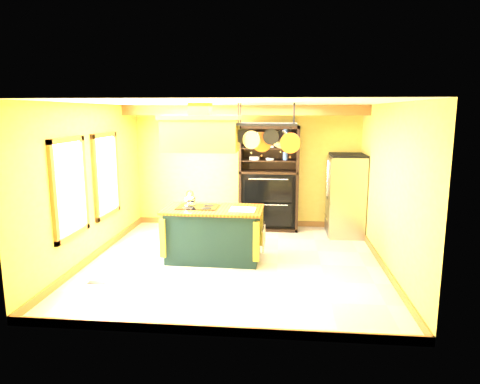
% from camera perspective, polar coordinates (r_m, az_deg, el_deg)
% --- Properties ---
extents(floor, '(5.00, 5.00, 0.00)m').
position_cam_1_polar(floor, '(7.50, -0.73, -9.31)').
color(floor, beige).
rests_on(floor, ground).
extents(ceiling, '(5.00, 5.00, 0.00)m').
position_cam_1_polar(ceiling, '(7.05, -0.79, 11.80)').
color(ceiling, white).
rests_on(ceiling, wall_back).
extents(wall_back, '(5.00, 0.02, 2.70)m').
position_cam_1_polar(wall_back, '(9.61, 0.88, 3.41)').
color(wall_back, '#E2BF52').
rests_on(wall_back, floor).
extents(wall_front, '(5.00, 0.02, 2.70)m').
position_cam_1_polar(wall_front, '(4.73, -4.11, -4.16)').
color(wall_front, '#E2BF52').
rests_on(wall_front, floor).
extents(wall_left, '(0.02, 5.00, 2.70)m').
position_cam_1_polar(wall_left, '(7.83, -19.27, 1.16)').
color(wall_left, '#E2BF52').
rests_on(wall_left, floor).
extents(wall_right, '(0.02, 5.00, 2.70)m').
position_cam_1_polar(wall_right, '(7.31, 19.10, 0.55)').
color(wall_right, '#E2BF52').
rests_on(wall_right, floor).
extents(ceiling_beam, '(5.00, 0.15, 0.20)m').
position_cam_1_polar(ceiling_beam, '(8.74, 0.47, 10.84)').
color(ceiling_beam, '#9C5A30').
rests_on(ceiling_beam, ceiling).
extents(window_near, '(0.06, 1.06, 1.56)m').
position_cam_1_polar(window_near, '(7.10, -21.72, 0.49)').
color(window_near, '#9C5A30').
rests_on(window_near, wall_left).
extents(window_far, '(0.06, 1.06, 1.56)m').
position_cam_1_polar(window_far, '(8.35, -17.37, 2.18)').
color(window_far, '#9C5A30').
rests_on(window_far, wall_left).
extents(kitchen_island, '(1.72, 0.99, 1.11)m').
position_cam_1_polar(kitchen_island, '(7.51, -3.54, -5.53)').
color(kitchen_island, '#13272B').
rests_on(kitchen_island, floor).
extents(range_hood, '(1.32, 0.75, 0.80)m').
position_cam_1_polar(range_hood, '(7.26, -5.26, 8.01)').
color(range_hood, gold).
rests_on(range_hood, ceiling).
extents(pot_rack, '(1.09, 0.50, 0.81)m').
position_cam_1_polar(pot_rack, '(7.13, 3.65, 8.01)').
color(pot_rack, black).
rests_on(pot_rack, ceiling).
extents(refrigerator, '(0.72, 0.85, 1.67)m').
position_cam_1_polar(refrigerator, '(9.17, 13.87, -0.67)').
color(refrigerator, gray).
rests_on(refrigerator, floor).
extents(hutch, '(1.28, 0.58, 2.27)m').
position_cam_1_polar(hutch, '(9.41, 3.85, 0.33)').
color(hutch, black).
rests_on(hutch, floor).
extents(floor_register, '(0.29, 0.14, 0.01)m').
position_cam_1_polar(floor_register, '(6.98, -18.52, -11.39)').
color(floor_register, black).
rests_on(floor_register, floor).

